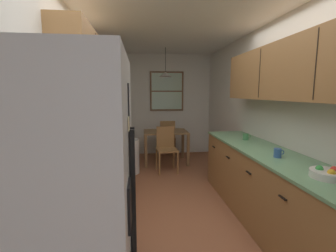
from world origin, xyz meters
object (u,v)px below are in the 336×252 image
Objects in this scene: trash_bin at (131,156)px; dining_chair_far at (167,136)px; dining_chair_near at (166,147)px; storage_canister at (91,152)px; mug_spare at (278,153)px; fruit_bowl at (328,174)px; refrigerator at (61,225)px; dining_table at (166,136)px; microwave_over_range at (61,78)px; stove_range at (84,225)px; mug_by_coffeemaker at (246,137)px.

dining_chair_far is at bearing 54.48° from trash_bin.
dining_chair_near is 5.03× the size of storage_canister.
mug_spare is at bearing -68.12° from dining_chair_near.
mug_spare is 0.43× the size of fruit_bowl.
dining_chair_far is 7.80× the size of mug_spare.
mug_spare is (1.95, -0.09, -0.04)m from storage_canister.
refrigerator is 1.97× the size of dining_chair_near.
dining_table is 3.03m from storage_canister.
microwave_over_range is at bearing -109.58° from dining_table.
stove_range is 1.73× the size of microwave_over_range.
dining_chair_near is 3.32× the size of fruit_bowl.
refrigerator is 1.84× the size of dining_table.
stove_range is 2.89m from dining_chair_near.
dining_chair_far reaches higher than trash_bin.
storage_canister reaches higher than dining_chair_far.
mug_by_coffeemaker is (0.88, -2.52, 0.45)m from dining_chair_far.
storage_canister is 0.66× the size of fruit_bowl.
dining_table is 2.22m from mug_by_coffeemaker.
storage_canister is (-1.01, -2.26, 0.49)m from dining_chair_near.
dining_table is (0.99, 3.98, -0.28)m from refrigerator.
stove_range is 4.00m from dining_chair_far.
refrigerator is 3.56m from dining_chair_near.
refrigerator is 14.44× the size of mug_by_coffeemaker.
dining_chair_far is at bearing 80.01° from dining_table.
mug_by_coffeemaker is at bearing 45.74° from refrigerator.
microwave_over_range is 0.71× the size of dining_chair_far.
trash_bin is at bearing -125.52° from dining_chair_far.
dining_chair_far is 1.48m from trash_bin.
fruit_bowl is at bearing -91.04° from mug_by_coffeemaker.
mug_spare is at bearing -2.60° from storage_canister.
storage_canister reaches higher than mug_spare.
microwave_over_range reaches higher than dining_table.
stove_range reaches higher than dining_table.
refrigerator is at bearing -76.08° from microwave_over_range.
refrigerator is at bearing -150.41° from mug_spare.
dining_table is 1.07× the size of dining_chair_near.
stove_range is 2.65m from trash_bin.
mug_spare reaches higher than trash_bin.
storage_canister is 2.12m from fruit_bowl.
dining_chair_far is at bearing 102.92° from mug_spare.
mug_by_coffeemaker is at bearing 32.81° from stove_range.
trash_bin is at bearing 142.47° from mug_by_coffeemaker.
storage_canister is at bearing 93.35° from refrigerator.
trash_bin is at bearing 81.19° from microwave_over_range.
mug_spare reaches higher than fruit_bowl.
refrigerator is 2.16m from mug_spare.
refrigerator reaches higher than mug_spare.
fruit_bowl is (0.05, -0.62, -0.01)m from mug_spare.
storage_canister reaches higher than fruit_bowl.
dining_chair_far is (0.15, 1.12, 0.00)m from dining_chair_near.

